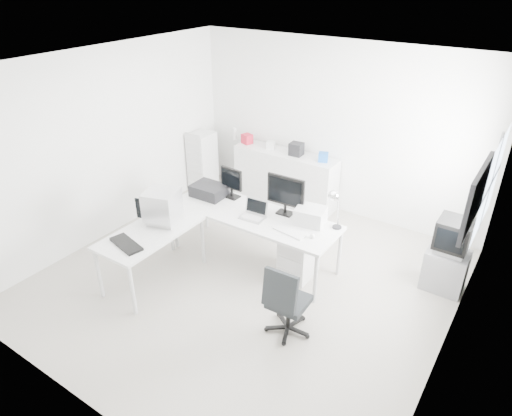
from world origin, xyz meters
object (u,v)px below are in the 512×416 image
Objects in this scene: drawer_pedestal at (299,256)px; lcd_monitor_large at (286,195)px; sideboard at (285,177)px; office_chair at (289,298)px; tv_cabinet at (445,270)px; side_desk at (153,255)px; laptop at (252,210)px; main_desk at (254,237)px; crt_tv at (453,237)px; inkjet_printer at (209,190)px; crt_monitor at (162,207)px; lcd_monitor_small at (232,183)px; filing_cabinet at (203,162)px; laser_printer at (310,216)px.

drawer_pedestal is 0.84m from lcd_monitor_large.
lcd_monitor_large is at bearing -59.70° from sideboard.
tv_cabinet is at bearing 52.81° from office_chair.
lcd_monitor_large reaches higher than side_desk.
office_chair is 1.69× the size of tv_cabinet.
laptop is at bearing -167.01° from drawer_pedestal.
lcd_monitor_large reaches higher than main_desk.
crt_tv reaches higher than laptop.
lcd_monitor_large is 1.13× the size of crt_tv.
side_desk is 1.49× the size of office_chair.
sideboard is at bearing 125.61° from drawer_pedestal.
tv_cabinet is at bearing 11.52° from inkjet_printer.
main_desk is at bearing 27.86° from crt_monitor.
office_chair is 2.23m from tv_cabinet.
tv_cabinet is 0.30× the size of sideboard.
office_chair is at bearing -66.95° from drawer_pedestal.
lcd_monitor_large is (0.90, 0.00, 0.05)m from lcd_monitor_small.
laptop is 1.18m from crt_monitor.
sideboard reaches higher than tv_cabinet.
filing_cabinet is at bearing 172.81° from crt_tv.
crt_tv is (1.28, 1.82, 0.31)m from office_chair.
side_desk is at bearing -98.97° from lcd_monitor_small.
sideboard is (-1.70, 2.78, -0.01)m from office_chair.
laser_printer is at bearing -159.10° from crt_tv.
lcd_monitor_small is 0.83× the size of tv_cabinet.
inkjet_printer is 1.33× the size of laptop.
crt_monitor is at bearing -152.40° from crt_tv.
crt_monitor is at bearing -139.72° from lcd_monitor_large.
office_chair reaches higher than sideboard.
laptop is (-0.65, -0.15, 0.57)m from drawer_pedestal.
laser_printer is (0.75, 0.22, 0.48)m from main_desk.
drawer_pedestal is 1.28× the size of crt_monitor.
side_desk is 1.51m from lcd_monitor_small.
crt_tv is at bearing 19.51° from main_desk.
main_desk is at bearing -160.49° from crt_tv.
crt_tv is 0.27× the size of sideboard.
drawer_pedestal is 0.59m from laser_printer.
filing_cabinet is (-1.24, 2.52, 0.17)m from side_desk.
crt_tv is 3.14m from sideboard.
inkjet_printer is at bearing 72.86° from crt_monitor.
main_desk is 5.25× the size of lcd_monitor_small.
crt_tv is (3.26, 1.70, -0.21)m from crt_monitor.
side_desk is 1.29m from inkjet_printer.
laser_printer is (0.05, 0.17, 0.56)m from drawer_pedestal.
side_desk is (-0.85, -1.10, 0.00)m from main_desk.
lcd_monitor_small is at bearing 169.48° from laser_printer.
main_desk is at bearing -146.69° from lcd_monitor_large.
crt_monitor reaches higher than drawer_pedestal.
crt_monitor is (-0.90, -0.75, 0.12)m from laptop.
laser_printer is (1.60, 1.32, 0.48)m from side_desk.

